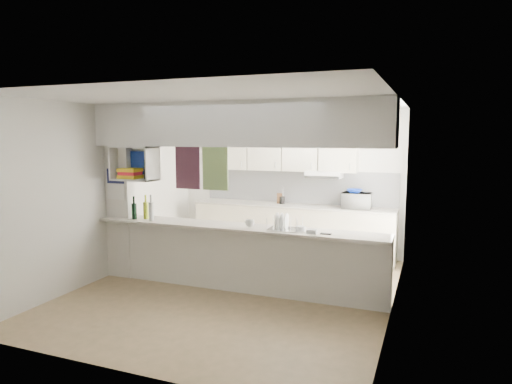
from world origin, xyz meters
The scene contains 16 objects.
floor centered at (0.00, 0.00, 0.00)m, with size 4.80×4.80×0.00m, color #8B7651.
ceiling centered at (0.00, 0.00, 2.60)m, with size 4.80×4.80×0.00m, color white.
wall_back centered at (0.00, 2.40, 1.30)m, with size 4.20×4.20×0.00m, color silver.
wall_left centered at (-2.10, 0.00, 1.30)m, with size 4.80×4.80×0.00m, color silver.
wall_right centered at (2.10, 0.00, 1.30)m, with size 4.80×4.80×0.00m, color silver.
servery_partition centered at (-0.17, 0.00, 1.66)m, with size 4.20×0.50×2.60m.
cubby_shelf centered at (-1.57, -0.06, 1.71)m, with size 0.65×0.35×0.50m.
kitchen_run centered at (0.16, 2.14, 0.83)m, with size 3.60×0.63×2.24m.
microwave centered at (1.33, 2.11, 1.05)m, with size 0.48×0.33×0.27m, color white.
bowl centered at (1.29, 2.07, 1.22)m, with size 0.26×0.26×0.06m, color navy.
dish_rack centered at (0.72, -0.02, 1.01)m, with size 0.44×0.34×0.23m.
cup centered at (0.25, -0.07, 0.98)m, with size 0.12×0.12×0.10m, color white.
wine_bottles centered at (-1.43, -0.06, 1.06)m, with size 0.38×0.16×0.38m.
plastic_tubs centered at (1.02, -0.06, 0.95)m, with size 0.48×0.21×0.06m.
utensil_jar centered at (-0.02, 2.15, 0.99)m, with size 0.10×0.10×0.13m, color black.
knife_block centered at (-0.08, 2.18, 1.01)m, with size 0.09×0.08×0.19m, color brown.
Camera 1 is at (2.51, -5.63, 2.15)m, focal length 32.00 mm.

